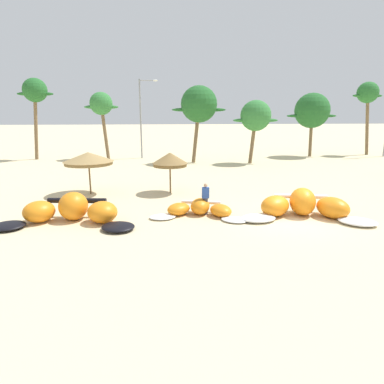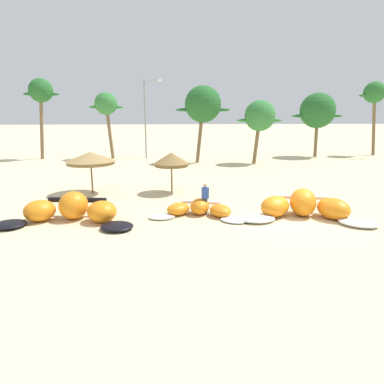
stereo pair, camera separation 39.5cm
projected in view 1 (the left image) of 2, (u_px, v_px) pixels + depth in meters
The scene contains 14 objects.
ground_plane at pixel (291, 219), 16.50m from camera, with size 260.00×260.00×0.00m, color beige.
kite_far_left at pixel (71, 211), 15.97m from camera, with size 6.79×3.45×1.37m.
kite_left at pixel (200, 209), 17.05m from camera, with size 4.94×2.86×0.81m.
kite_left_of_center at pixel (304, 206), 16.80m from camera, with size 6.49×3.73×1.38m.
beach_umbrella_near_van at pixel (88, 158), 21.06m from camera, with size 3.10×3.10×2.68m.
beach_umbrella_middle at pixel (170, 159), 21.43m from camera, with size 2.25×2.25×2.62m.
person_near_kites at pixel (205, 199), 17.14m from camera, with size 0.36×0.24×1.62m.
palm_leftmost at pixel (35, 92), 35.78m from camera, with size 3.78×2.52×8.62m.
palm_left at pixel (101, 105), 36.59m from camera, with size 3.68×2.45×7.23m.
palm_left_of_gap at pixel (199, 105), 33.77m from camera, with size 5.47×3.65×7.70m.
palm_center_left at pixel (256, 116), 33.46m from camera, with size 4.56×3.04×6.28m.
palm_center_right at pixel (312, 111), 38.67m from camera, with size 5.95×3.97×7.25m.
palm_right_of_gap at pixel (368, 94), 39.70m from camera, with size 3.68×2.45×8.56m.
lamppost_west at pixel (142, 114), 37.25m from camera, with size 2.07×0.24×8.58m.
Camera 1 is at (-6.29, -15.23, 5.11)m, focal length 31.61 mm.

